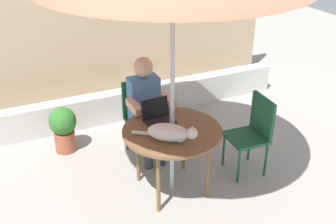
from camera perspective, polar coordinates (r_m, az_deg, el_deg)
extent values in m
plane|color=gray|center=(4.47, 0.55, -10.47)|extent=(14.00, 14.00, 0.00)
cube|color=tan|center=(6.17, -9.52, 9.50)|extent=(5.48, 0.08, 1.74)
cube|color=beige|center=(5.72, -6.81, 0.98)|extent=(4.93, 0.20, 0.41)
cylinder|color=brown|center=(4.07, 0.59, -2.65)|extent=(1.00, 1.00, 0.03)
cylinder|color=brown|center=(4.57, 2.21, -4.23)|extent=(0.04, 0.04, 0.69)
cylinder|color=brown|center=(4.39, -4.23, -5.81)|extent=(0.04, 0.04, 0.69)
cylinder|color=brown|center=(3.97, -1.35, -9.81)|extent=(0.04, 0.04, 0.69)
cylinder|color=brown|center=(4.18, 5.63, -7.84)|extent=(0.04, 0.04, 0.69)
cylinder|color=#B7B7BC|center=(3.87, 0.62, 2.89)|extent=(0.04, 0.04, 2.28)
cube|color=#194C2D|center=(4.81, -3.29, -1.30)|extent=(0.40, 0.40, 0.04)
cube|color=#194C2D|center=(4.85, -4.16, 2.09)|extent=(0.40, 0.04, 0.44)
cylinder|color=#194C2D|center=(5.12, -2.16, -2.27)|extent=(0.03, 0.03, 0.41)
cylinder|color=#194C2D|center=(5.02, -5.75, -3.08)|extent=(0.03, 0.03, 0.41)
cylinder|color=#194C2D|center=(4.74, -4.36, -5.00)|extent=(0.03, 0.03, 0.41)
cylinder|color=#194C2D|center=(4.85, -0.60, -4.10)|extent=(0.03, 0.03, 0.41)
cube|color=#194C2D|center=(4.57, 10.82, -3.53)|extent=(0.42, 0.42, 0.04)
cube|color=#194C2D|center=(4.54, 13.02, -0.51)|extent=(0.06, 0.40, 0.44)
cylinder|color=#194C2D|center=(4.66, 13.45, -6.48)|extent=(0.03, 0.03, 0.41)
cylinder|color=#194C2D|center=(4.89, 11.26, -4.43)|extent=(0.03, 0.03, 0.41)
cylinder|color=#194C2D|center=(4.73, 7.75, -5.28)|extent=(0.03, 0.03, 0.41)
cylinder|color=#194C2D|center=(4.49, 9.82, -7.46)|extent=(0.03, 0.03, 0.41)
cube|color=#4C72A5|center=(4.68, -3.38, 1.78)|extent=(0.34, 0.20, 0.54)
sphere|color=#DBAD89|center=(4.51, -3.48, 6.30)|extent=(0.22, 0.22, 0.22)
cube|color=#383842|center=(4.63, -3.54, -1.59)|extent=(0.12, 0.30, 0.12)
cylinder|color=#383842|center=(4.66, -2.76, -5.36)|extent=(0.10, 0.10, 0.45)
cube|color=#383842|center=(4.69, -1.72, -1.19)|extent=(0.12, 0.30, 0.12)
cylinder|color=#383842|center=(4.71, -0.95, -4.92)|extent=(0.10, 0.10, 0.45)
cube|color=#DBAD89|center=(4.41, -4.75, 0.74)|extent=(0.08, 0.32, 0.08)
cube|color=#DBAD89|center=(4.55, -0.03, 1.71)|extent=(0.08, 0.32, 0.08)
cube|color=black|center=(4.20, -1.18, -1.30)|extent=(0.31, 0.23, 0.02)
cube|color=black|center=(4.23, -1.82, 0.58)|extent=(0.30, 0.07, 0.20)
cube|color=black|center=(4.23, -1.87, 0.63)|extent=(0.30, 0.07, 0.20)
ellipsoid|color=silver|center=(3.85, 0.01, -2.86)|extent=(0.43, 0.40, 0.17)
sphere|color=silver|center=(3.80, 3.35, -2.99)|extent=(0.11, 0.11, 0.11)
ellipsoid|color=white|center=(3.85, 1.61, -3.54)|extent=(0.17, 0.17, 0.09)
cylinder|color=silver|center=(3.97, -3.84, -2.92)|extent=(0.17, 0.14, 0.04)
cone|color=silver|center=(3.75, 3.30, -2.57)|extent=(0.04, 0.04, 0.03)
cone|color=silver|center=(3.80, 3.45, -2.12)|extent=(0.04, 0.04, 0.03)
cylinder|color=#9E5138|center=(5.16, -14.12, -3.92)|extent=(0.25, 0.25, 0.26)
ellipsoid|color=#2D6B28|center=(5.02, -14.47, -1.24)|extent=(0.32, 0.32, 0.34)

